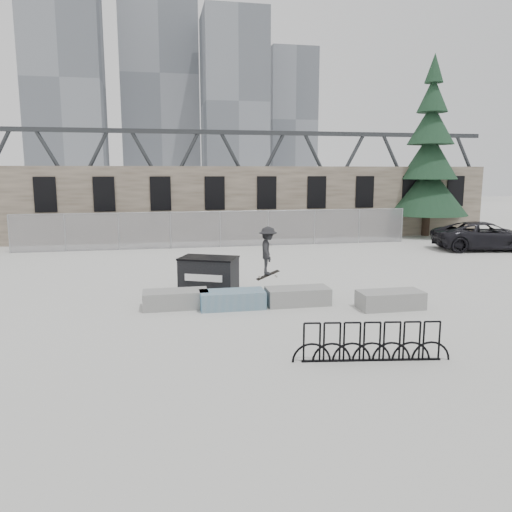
{
  "coord_description": "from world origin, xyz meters",
  "views": [
    {
      "loc": [
        -3.43,
        -15.08,
        4.21
      ],
      "look_at": [
        -0.11,
        1.65,
        1.3
      ],
      "focal_mm": 35.0,
      "sensor_mm": 36.0,
      "label": 1
    }
  ],
  "objects_px": {
    "planter_far_left": "(176,298)",
    "planter_offset": "(390,299)",
    "planter_center_right": "(298,295)",
    "planter_center_left": "(232,299)",
    "suv": "(486,236)",
    "bike_rack": "(372,342)",
    "skateboarder": "(268,251)",
    "spruce_tree": "(429,166)",
    "dumpster": "(209,275)"
  },
  "relations": [
    {
      "from": "planter_center_right",
      "to": "planter_offset",
      "type": "distance_m",
      "value": 2.88
    },
    {
      "from": "suv",
      "to": "skateboarder",
      "type": "distance_m",
      "value": 16.05
    },
    {
      "from": "planter_center_left",
      "to": "planter_offset",
      "type": "xyz_separation_m",
      "value": [
        4.81,
        -1.0,
        0.0
      ]
    },
    {
      "from": "planter_offset",
      "to": "suv",
      "type": "height_order",
      "value": "suv"
    },
    {
      "from": "planter_far_left",
      "to": "planter_center_right",
      "type": "distance_m",
      "value": 3.86
    },
    {
      "from": "spruce_tree",
      "to": "suv",
      "type": "height_order",
      "value": "spruce_tree"
    },
    {
      "from": "suv",
      "to": "skateboarder",
      "type": "bearing_deg",
      "value": 129.32
    },
    {
      "from": "planter_offset",
      "to": "suv",
      "type": "xyz_separation_m",
      "value": [
        10.36,
        9.89,
        0.46
      ]
    },
    {
      "from": "spruce_tree",
      "to": "suv",
      "type": "bearing_deg",
      "value": -89.92
    },
    {
      "from": "planter_offset",
      "to": "spruce_tree",
      "type": "distance_m",
      "value": 19.58
    },
    {
      "from": "planter_center_left",
      "to": "skateboarder",
      "type": "xyz_separation_m",
      "value": [
        1.32,
        0.83,
        1.34
      ]
    },
    {
      "from": "planter_center_right",
      "to": "suv",
      "type": "relative_size",
      "value": 0.37
    },
    {
      "from": "dumpster",
      "to": "planter_far_left",
      "type": "bearing_deg",
      "value": -101.57
    },
    {
      "from": "dumpster",
      "to": "skateboarder",
      "type": "distance_m",
      "value": 2.42
    },
    {
      "from": "planter_center_left",
      "to": "bike_rack",
      "type": "distance_m",
      "value": 5.52
    },
    {
      "from": "planter_offset",
      "to": "bike_rack",
      "type": "height_order",
      "value": "bike_rack"
    },
    {
      "from": "planter_center_left",
      "to": "spruce_tree",
      "type": "relative_size",
      "value": 0.17
    },
    {
      "from": "planter_center_right",
      "to": "dumpster",
      "type": "xyz_separation_m",
      "value": [
        -2.63,
        2.05,
        0.35
      ]
    },
    {
      "from": "planter_offset",
      "to": "planter_center_right",
      "type": "bearing_deg",
      "value": 159.39
    },
    {
      "from": "planter_center_right",
      "to": "bike_rack",
      "type": "bearing_deg",
      "value": -86.63
    },
    {
      "from": "planter_center_right",
      "to": "spruce_tree",
      "type": "relative_size",
      "value": 0.17
    },
    {
      "from": "bike_rack",
      "to": "suv",
      "type": "distance_m",
      "value": 18.84
    },
    {
      "from": "planter_far_left",
      "to": "bike_rack",
      "type": "bearing_deg",
      "value": -52.26
    },
    {
      "from": "dumpster",
      "to": "planter_center_left",
      "type": "bearing_deg",
      "value": -51.82
    },
    {
      "from": "planter_far_left",
      "to": "suv",
      "type": "bearing_deg",
      "value": 26.75
    },
    {
      "from": "planter_center_right",
      "to": "spruce_tree",
      "type": "bearing_deg",
      "value": 49.07
    },
    {
      "from": "planter_far_left",
      "to": "planter_offset",
      "type": "height_order",
      "value": "same"
    },
    {
      "from": "dumpster",
      "to": "bike_rack",
      "type": "relative_size",
      "value": 0.63
    },
    {
      "from": "bike_rack",
      "to": "suv",
      "type": "height_order",
      "value": "suv"
    },
    {
      "from": "suv",
      "to": "skateboarder",
      "type": "xyz_separation_m",
      "value": [
        -13.85,
        -8.06,
        0.88
      ]
    },
    {
      "from": "dumpster",
      "to": "bike_rack",
      "type": "distance_m",
      "value": 7.62
    },
    {
      "from": "planter_far_left",
      "to": "planter_offset",
      "type": "bearing_deg",
      "value": -11.87
    },
    {
      "from": "planter_center_right",
      "to": "suv",
      "type": "bearing_deg",
      "value": 34.22
    },
    {
      "from": "suv",
      "to": "planter_offset",
      "type": "bearing_deg",
      "value": 142.79
    },
    {
      "from": "suv",
      "to": "planter_center_left",
      "type": "bearing_deg",
      "value": 129.51
    },
    {
      "from": "planter_offset",
      "to": "planter_center_left",
      "type": "bearing_deg",
      "value": 168.29
    },
    {
      "from": "dumpster",
      "to": "skateboarder",
      "type": "bearing_deg",
      "value": -9.64
    },
    {
      "from": "spruce_tree",
      "to": "skateboarder",
      "type": "distance_m",
      "value": 20.07
    },
    {
      "from": "planter_far_left",
      "to": "planter_center_left",
      "type": "xyz_separation_m",
      "value": [
        1.73,
        -0.38,
        0.0
      ]
    },
    {
      "from": "planter_center_left",
      "to": "suv",
      "type": "relative_size",
      "value": 0.37
    },
    {
      "from": "planter_center_left",
      "to": "bike_rack",
      "type": "bearing_deg",
      "value": -64.12
    },
    {
      "from": "bike_rack",
      "to": "suv",
      "type": "relative_size",
      "value": 0.65
    },
    {
      "from": "planter_center_right",
      "to": "planter_offset",
      "type": "xyz_separation_m",
      "value": [
        2.69,
        -1.01,
        0.0
      ]
    },
    {
      "from": "planter_far_left",
      "to": "planter_center_right",
      "type": "xyz_separation_m",
      "value": [
        3.84,
        -0.36,
        0.0
      ]
    },
    {
      "from": "planter_far_left",
      "to": "spruce_tree",
      "type": "distance_m",
      "value": 22.78
    },
    {
      "from": "planter_center_right",
      "to": "spruce_tree",
      "type": "height_order",
      "value": "spruce_tree"
    },
    {
      "from": "planter_center_right",
      "to": "skateboarder",
      "type": "xyz_separation_m",
      "value": [
        -0.8,
        0.82,
        1.34
      ]
    },
    {
      "from": "spruce_tree",
      "to": "skateboarder",
      "type": "relative_size",
      "value": 6.56
    },
    {
      "from": "planter_offset",
      "to": "spruce_tree",
      "type": "relative_size",
      "value": 0.17
    },
    {
      "from": "planter_center_right",
      "to": "skateboarder",
      "type": "relative_size",
      "value": 1.14
    }
  ]
}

